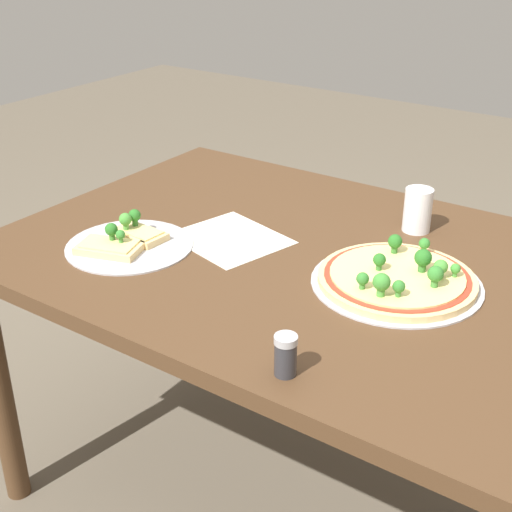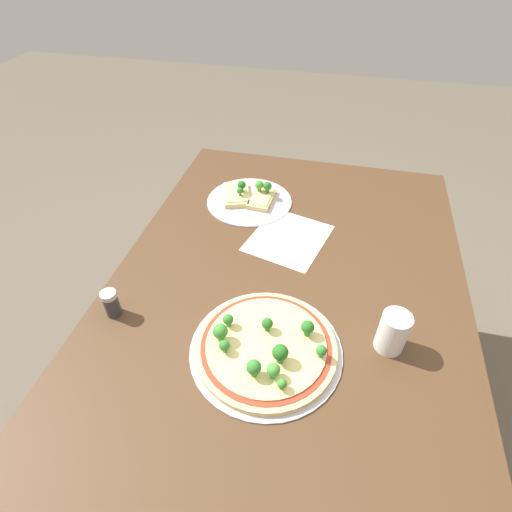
{
  "view_description": "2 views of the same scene",
  "coord_description": "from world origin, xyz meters",
  "px_view_note": "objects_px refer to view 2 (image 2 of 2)",
  "views": [
    {
      "loc": [
        0.7,
        -1.21,
        1.4
      ],
      "look_at": [
        -0.07,
        -0.1,
        0.73
      ],
      "focal_mm": 50.0,
      "sensor_mm": 36.0,
      "label": 1
    },
    {
      "loc": [
        0.74,
        0.09,
        1.48
      ],
      "look_at": [
        -0.07,
        -0.1,
        0.73
      ],
      "focal_mm": 28.0,
      "sensor_mm": 36.0,
      "label": 2
    }
  ],
  "objects_px": {
    "pizza_tray_whole": "(266,347)",
    "condiment_shaker": "(111,303)",
    "dining_table": "(285,304)",
    "pizza_tray_slice": "(249,197)",
    "drinking_cup": "(393,332)"
  },
  "relations": [
    {
      "from": "pizza_tray_whole",
      "to": "condiment_shaker",
      "type": "height_order",
      "value": "same"
    },
    {
      "from": "dining_table",
      "to": "pizza_tray_slice",
      "type": "xyz_separation_m",
      "value": [
        -0.36,
        -0.19,
        0.09
      ]
    },
    {
      "from": "pizza_tray_slice",
      "to": "drinking_cup",
      "type": "height_order",
      "value": "drinking_cup"
    },
    {
      "from": "dining_table",
      "to": "pizza_tray_whole",
      "type": "distance_m",
      "value": 0.24
    },
    {
      "from": "pizza_tray_slice",
      "to": "drinking_cup",
      "type": "relative_size",
      "value": 2.76
    },
    {
      "from": "pizza_tray_whole",
      "to": "drinking_cup",
      "type": "xyz_separation_m",
      "value": [
        -0.08,
        0.27,
        0.04
      ]
    },
    {
      "from": "dining_table",
      "to": "pizza_tray_slice",
      "type": "distance_m",
      "value": 0.42
    },
    {
      "from": "pizza_tray_whole",
      "to": "drinking_cup",
      "type": "relative_size",
      "value": 3.35
    },
    {
      "from": "pizza_tray_whole",
      "to": "drinking_cup",
      "type": "height_order",
      "value": "drinking_cup"
    },
    {
      "from": "pizza_tray_slice",
      "to": "dining_table",
      "type": "bearing_deg",
      "value": 28.23
    },
    {
      "from": "drinking_cup",
      "to": "condiment_shaker",
      "type": "relative_size",
      "value": 1.41
    },
    {
      "from": "drinking_cup",
      "to": "dining_table",
      "type": "bearing_deg",
      "value": -118.73
    },
    {
      "from": "pizza_tray_slice",
      "to": "condiment_shaker",
      "type": "bearing_deg",
      "value": -20.21
    },
    {
      "from": "drinking_cup",
      "to": "condiment_shaker",
      "type": "bearing_deg",
      "value": -85.28
    },
    {
      "from": "condiment_shaker",
      "to": "drinking_cup",
      "type": "bearing_deg",
      "value": 94.72
    }
  ]
}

